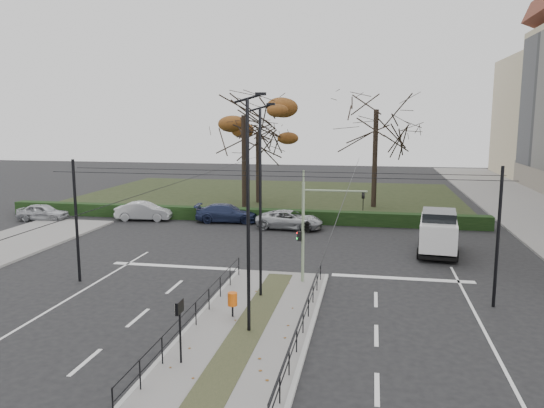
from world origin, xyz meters
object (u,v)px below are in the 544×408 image
at_px(litter_bin, 232,299).
at_px(streetlamp_median_near, 249,214).
at_px(traffic_light, 309,225).
at_px(white_van, 438,231).
at_px(bare_tree_near, 258,137).
at_px(rust_tree, 244,115).
at_px(parked_car_third, 227,213).
at_px(parked_car_fourth, 290,220).
at_px(parked_car_second, 144,211).
at_px(info_panel, 180,314).
at_px(streetlamp_median_far, 261,200).
at_px(parked_car_first, 43,212).
at_px(bare_tree_center, 376,117).

bearing_deg(litter_bin, streetlamp_median_near, -52.33).
distance_m(traffic_light, white_van, 10.11).
xyz_separation_m(white_van, bare_tree_near, (-14.42, 16.50, 4.90)).
bearing_deg(litter_bin, rust_tree, 102.68).
height_order(parked_car_third, parked_car_fourth, parked_car_third).
bearing_deg(parked_car_third, rust_tree, -3.46).
height_order(parked_car_fourth, white_van, white_van).
bearing_deg(white_van, litter_bin, -126.60).
bearing_deg(bare_tree_near, streetlamp_median_near, -78.42).
bearing_deg(litter_bin, parked_car_second, 122.85).
xyz_separation_m(parked_car_fourth, bare_tree_near, (-4.72, 11.06, 5.57)).
height_order(info_panel, rust_tree, rust_tree).
distance_m(parked_car_second, rust_tree, 12.19).
bearing_deg(litter_bin, info_panel, -98.13).
relative_size(parked_car_second, rust_tree, 0.41).
xyz_separation_m(streetlamp_median_far, parked_car_second, (-12.83, 16.29, -3.70)).
distance_m(parked_car_first, white_van, 29.58).
xyz_separation_m(traffic_light, parked_car_fourth, (-2.90, 12.75, -2.27)).
xyz_separation_m(info_panel, bare_tree_center, (6.09, 32.57, 6.30)).
distance_m(litter_bin, bare_tree_near, 29.86).
bearing_deg(white_van, bare_tree_center, 103.14).
relative_size(bare_tree_center, bare_tree_near, 1.30).
bearing_deg(streetlamp_median_near, parked_car_fourth, 94.40).
xyz_separation_m(traffic_light, bare_tree_center, (3.08, 23.27, 5.13)).
xyz_separation_m(info_panel, parked_car_second, (-11.64, 23.17, -1.06)).
bearing_deg(traffic_light, bare_tree_near, 107.73).
bearing_deg(white_van, parked_car_third, 154.61).
distance_m(info_panel, streetlamp_median_far, 7.46).
xyz_separation_m(info_panel, streetlamp_median_far, (1.19, 6.88, 2.64)).
height_order(litter_bin, parked_car_first, parked_car_first).
height_order(streetlamp_median_far, rust_tree, rust_tree).
relative_size(streetlamp_median_far, rust_tree, 0.79).
bearing_deg(info_panel, bare_tree_center, 79.42).
distance_m(info_panel, parked_car_fourth, 22.08).
bearing_deg(streetlamp_median_near, litter_bin, 127.67).
distance_m(streetlamp_median_near, rust_tree, 28.55).
distance_m(info_panel, streetlamp_median_near, 4.33).
bearing_deg(info_panel, white_van, 59.43).
bearing_deg(bare_tree_near, litter_bin, -79.79).
height_order(traffic_light, streetlamp_median_far, streetlamp_median_far).
xyz_separation_m(streetlamp_median_near, rust_tree, (-6.87, 27.47, 3.65)).
bearing_deg(parked_car_second, streetlamp_median_far, -148.47).
xyz_separation_m(rust_tree, bare_tree_near, (0.69, 2.70, -1.95)).
distance_m(litter_bin, info_panel, 4.35).
height_order(white_van, bare_tree_near, bare_tree_near).
bearing_deg(bare_tree_center, litter_bin, -100.94).
height_order(white_van, bare_tree_center, bare_tree_center).
bearing_deg(parked_car_fourth, info_panel, -176.51).
xyz_separation_m(parked_car_first, parked_car_fourth, (19.46, 0.52, 0.00)).
height_order(info_panel, streetlamp_median_far, streetlamp_median_far).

